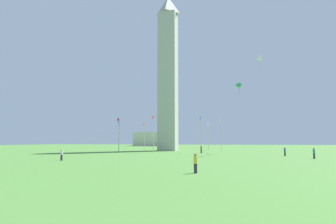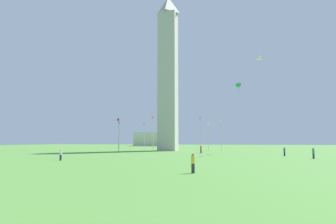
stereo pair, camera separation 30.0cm
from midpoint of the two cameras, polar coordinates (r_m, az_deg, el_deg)
ground_plane at (r=78.06m, az=0.11°, el=-8.01°), size 260.00×260.00×0.00m
obelisk_monument at (r=80.56m, az=0.11°, el=8.40°), size 5.01×5.01×45.54m
flagpole_n at (r=63.73m, az=-2.97°, el=-4.25°), size 1.12×0.14×8.55m
flagpole_ne at (r=65.90m, az=6.87°, el=-4.27°), size 1.12×0.14×8.55m
flagpole_e at (r=75.96m, az=11.02°, el=-4.43°), size 1.12×0.14×8.55m
flagpole_se at (r=86.64m, az=8.46°, el=-4.66°), size 1.12×0.14×8.55m
flagpole_s at (r=92.40m, az=2.22°, el=-4.80°), size 1.12×0.14×8.55m
flagpole_sw at (r=90.87m, az=-4.80°, el=-4.76°), size 1.12×0.14×8.55m
flagpole_w at (r=82.64m, az=-9.93°, el=-4.57°), size 1.12×0.14×8.55m
flagpole_nw at (r=71.36m, az=-10.06°, el=-4.35°), size 1.12×0.14×8.55m
person_white_shirt at (r=41.45m, az=-21.15°, el=-8.24°), size 0.32×0.32×1.63m
person_yellow_shirt at (r=23.72m, az=5.57°, el=-10.53°), size 0.32×0.32×1.66m
person_red_shirt at (r=60.97m, az=6.98°, el=-7.68°), size 0.32×0.32×1.79m
person_blue_shirt at (r=54.41m, az=23.12°, el=-7.54°), size 0.32×0.32×1.63m
person_teal_shirt at (r=48.03m, az=28.06°, el=-7.57°), size 0.32×0.32×1.66m
kite_green_delta at (r=57.92m, az=14.59°, el=5.11°), size 1.72×1.44×2.38m
kite_white_delta at (r=72.99m, az=18.59°, el=10.37°), size 2.13×2.34×3.00m
distant_building at (r=155.85m, az=-2.82°, el=-5.66°), size 19.41×17.80×7.35m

